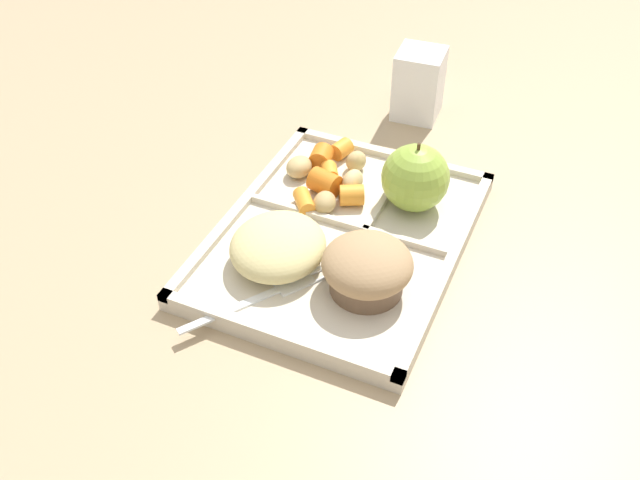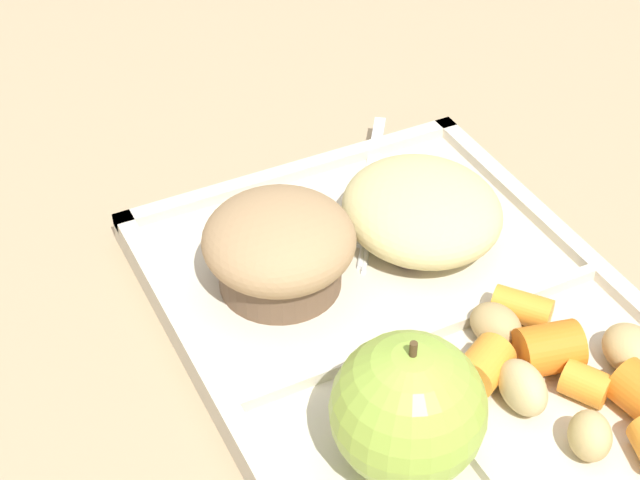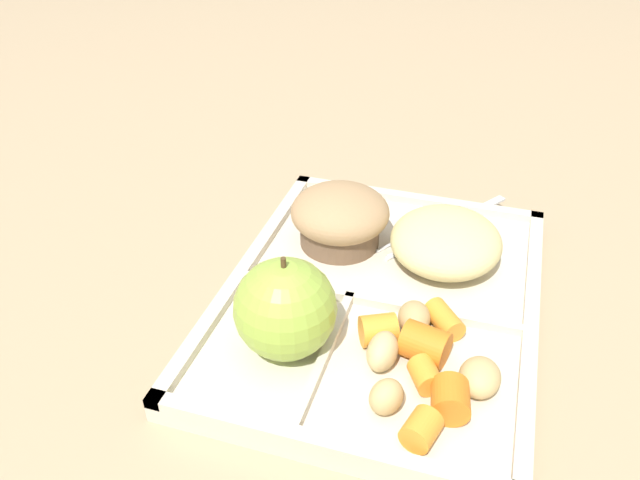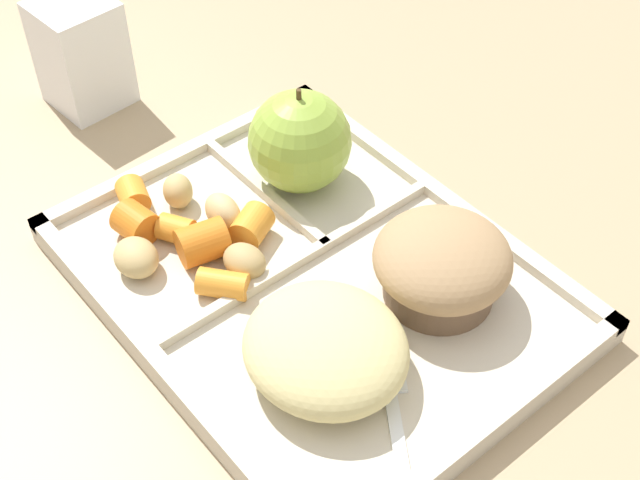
{
  "view_description": "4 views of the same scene",
  "coord_description": "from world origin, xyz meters",
  "px_view_note": "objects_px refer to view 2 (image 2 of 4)",
  "views": [
    {
      "loc": [
        0.53,
        0.21,
        0.51
      ],
      "look_at": [
        0.04,
        -0.01,
        0.03
      ],
      "focal_mm": 40.67,
      "sensor_mm": 36.0,
      "label": 1
    },
    {
      "loc": [
        -0.32,
        0.22,
        0.4
      ],
      "look_at": [
        0.04,
        0.04,
        0.05
      ],
      "focal_mm": 55.45,
      "sensor_mm": 36.0,
      "label": 2
    },
    {
      "loc": [
        -0.39,
        -0.07,
        0.34
      ],
      "look_at": [
        0.02,
        0.06,
        0.05
      ],
      "focal_mm": 35.76,
      "sensor_mm": 36.0,
      "label": 3
    },
    {
      "loc": [
        0.3,
        -0.24,
        0.44
      ],
      "look_at": [
        0.0,
        0.01,
        0.04
      ],
      "focal_mm": 49.89,
      "sensor_mm": 36.0,
      "label": 4
    }
  ],
  "objects_px": {
    "lunch_tray": "(414,331)",
    "bran_muffin": "(279,247)",
    "green_apple": "(408,410)",
    "plastic_fork": "(366,201)"
  },
  "relations": [
    {
      "from": "lunch_tray",
      "to": "bran_muffin",
      "type": "height_order",
      "value": "bran_muffin"
    },
    {
      "from": "green_apple",
      "to": "bran_muffin",
      "type": "relative_size",
      "value": 0.93
    },
    {
      "from": "lunch_tray",
      "to": "green_apple",
      "type": "bearing_deg",
      "value": 145.93
    },
    {
      "from": "lunch_tray",
      "to": "bran_muffin",
      "type": "xyz_separation_m",
      "value": [
        0.06,
        0.05,
        0.03
      ]
    },
    {
      "from": "bran_muffin",
      "to": "plastic_fork",
      "type": "height_order",
      "value": "bran_muffin"
    },
    {
      "from": "lunch_tray",
      "to": "green_apple",
      "type": "distance_m",
      "value": 0.1
    },
    {
      "from": "lunch_tray",
      "to": "plastic_fork",
      "type": "bearing_deg",
      "value": -14.83
    },
    {
      "from": "lunch_tray",
      "to": "green_apple",
      "type": "xyz_separation_m",
      "value": [
        -0.08,
        0.05,
        0.04
      ]
    },
    {
      "from": "green_apple",
      "to": "plastic_fork",
      "type": "relative_size",
      "value": 0.57
    },
    {
      "from": "lunch_tray",
      "to": "bran_muffin",
      "type": "bearing_deg",
      "value": 39.08
    }
  ]
}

